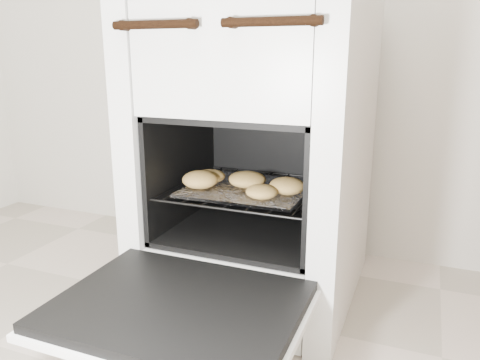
# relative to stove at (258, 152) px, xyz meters

# --- Properties ---
(stove) EXTENTS (0.55, 0.61, 0.84)m
(stove) POSITION_rel_stove_xyz_m (0.00, 0.00, 0.00)
(stove) COLOR silver
(stove) RESTS_ON ground
(oven_door) EXTENTS (0.49, 0.38, 0.03)m
(oven_door) POSITION_rel_stove_xyz_m (0.00, -0.46, -0.23)
(oven_door) COLOR black
(oven_door) RESTS_ON stove
(oven_rack) EXTENTS (0.40, 0.38, 0.01)m
(oven_rack) POSITION_rel_stove_xyz_m (-0.00, -0.06, -0.09)
(oven_rack) COLOR black
(oven_rack) RESTS_ON stove
(foil_sheet) EXTENTS (0.31, 0.27, 0.01)m
(foil_sheet) POSITION_rel_stove_xyz_m (0.00, -0.08, -0.08)
(foil_sheet) COLOR white
(foil_sheet) RESTS_ON oven_rack
(baked_rolls) EXTENTS (0.33, 0.20, 0.05)m
(baked_rolls) POSITION_rel_stove_xyz_m (-0.01, -0.10, -0.06)
(baked_rolls) COLOR tan
(baked_rolls) RESTS_ON foil_sheet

